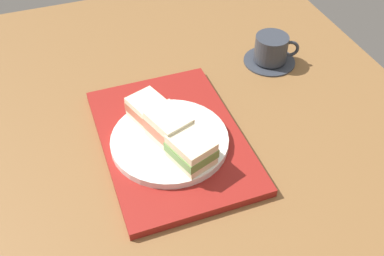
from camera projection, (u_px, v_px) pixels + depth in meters
The scene contains 7 objects.
ground_plane at pixel (211, 154), 92.57cm from camera, with size 140.00×100.00×3.00cm, color brown.
serving_tray at pixel (172, 139), 92.28cm from camera, with size 39.32×27.53×1.79cm, color maroon.
sandwich_plate at pixel (170, 141), 89.72cm from camera, with size 23.40×23.40×1.52cm, color white.
sandwich_near at pixel (149, 110), 91.70cm from camera, with size 9.93×8.76×4.60cm.
sandwich_middle at pixel (169, 127), 87.15cm from camera, with size 9.88×8.77×5.89cm.
sandwich_far at pixel (191, 150), 83.26cm from camera, with size 9.78×9.04×5.24cm.
coffee_cup at pixel (271, 51), 110.87cm from camera, with size 12.79×12.86×7.24cm.
Camera 1 is at (57.81, -25.03, 66.66)cm, focal length 42.40 mm.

